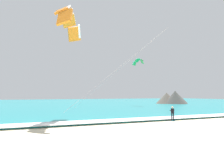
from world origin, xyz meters
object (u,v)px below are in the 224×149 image
object	(u,v)px
kite_primary	(68,19)
kitesurfer	(172,113)
surfboard	(173,120)
kite_distant	(139,61)

from	to	relation	value
kite_primary	kitesurfer	bearing A→B (deg)	-25.27
surfboard	kite_primary	size ratio (longest dim) A/B	0.11
kite_primary	kite_distant	xyz separation A→B (m)	(27.15, 26.94, -0.31)
kitesurfer	kite_primary	bearing A→B (deg)	154.73
kite_primary	surfboard	bearing A→B (deg)	-25.35
kitesurfer	surfboard	bearing A→B (deg)	-116.22
kitesurfer	kite_primary	distance (m)	17.00
surfboard	kitesurfer	size ratio (longest dim) A/B	0.86
kitesurfer	kite_primary	world-z (taller)	kite_primary
surfboard	kite_primary	world-z (taller)	kite_primary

